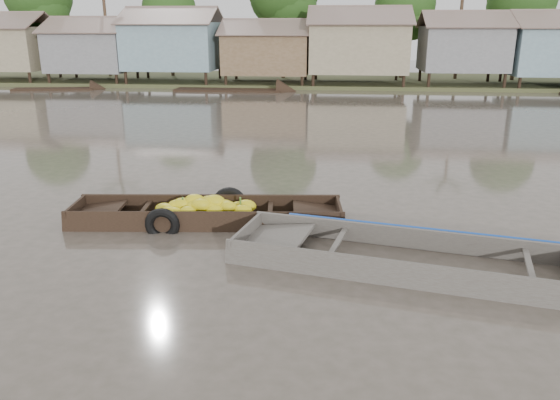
# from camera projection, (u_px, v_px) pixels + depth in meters

# --- Properties ---
(ground) EXTENTS (120.00, 120.00, 0.00)m
(ground) POSITION_uv_depth(u_px,v_px,m) (274.00, 249.00, 10.53)
(ground) COLOR #474136
(ground) RESTS_ON ground
(riverbank) EXTENTS (120.00, 12.47, 10.22)m
(riverbank) POSITION_uv_depth(u_px,v_px,m) (365.00, 40.00, 39.48)
(riverbank) COLOR #384723
(riverbank) RESTS_ON ground
(banana_boat) EXTENTS (6.04, 1.96, 0.84)m
(banana_boat) POSITION_uv_depth(u_px,v_px,m) (204.00, 213.00, 12.00)
(banana_boat) COLOR black
(banana_boat) RESTS_ON ground
(viewer_boat) EXTENTS (7.27, 3.29, 0.57)m
(viewer_boat) POSITION_uv_depth(u_px,v_px,m) (429.00, 266.00, 9.69)
(viewer_boat) COLOR #453F3A
(viewer_boat) RESTS_ON ground
(distant_boats) EXTENTS (46.50, 14.00, 1.38)m
(distant_boats) POSITION_uv_depth(u_px,v_px,m) (535.00, 94.00, 32.35)
(distant_boats) COLOR black
(distant_boats) RESTS_ON ground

